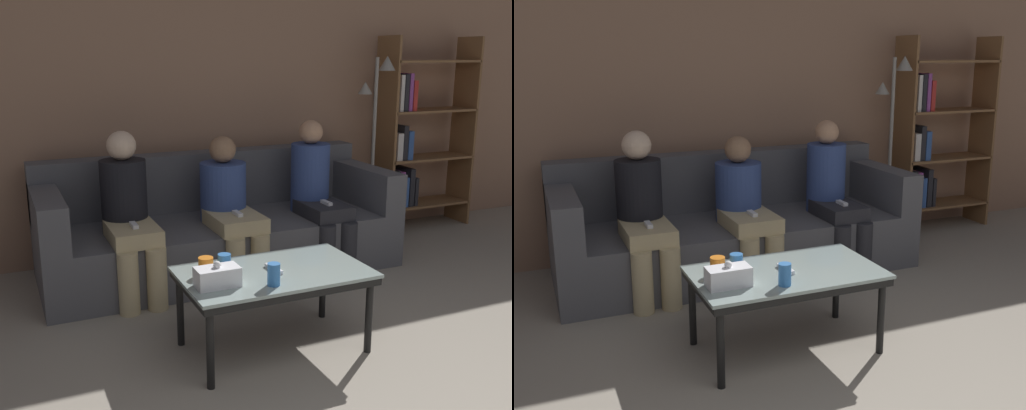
{
  "view_description": "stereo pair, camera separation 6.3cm",
  "coord_description": "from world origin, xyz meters",
  "views": [
    {
      "loc": [
        -1.49,
        -0.85,
        1.59
      ],
      "look_at": [
        0.0,
        2.51,
        0.65
      ],
      "focal_mm": 42.0,
      "sensor_mm": 36.0,
      "label": 1
    },
    {
      "loc": [
        -1.43,
        -0.88,
        1.59
      ],
      "look_at": [
        0.0,
        2.51,
        0.65
      ],
      "focal_mm": 42.0,
      "sensor_mm": 36.0,
      "label": 2
    }
  ],
  "objects": [
    {
      "name": "wall_back",
      "position": [
        0.0,
        3.75,
        1.3
      ],
      "size": [
        12.0,
        0.06,
        2.6
      ],
      "color": "#9E755B",
      "rests_on": "ground_plane"
    },
    {
      "name": "couch",
      "position": [
        0.0,
        3.21,
        0.3
      ],
      "size": [
        2.6,
        0.96,
        0.85
      ],
      "color": "#515156",
      "rests_on": "ground_plane"
    },
    {
      "name": "coffee_table",
      "position": [
        -0.18,
        1.87,
        0.41
      ],
      "size": [
        1.01,
        0.59,
        0.46
      ],
      "color": "#8C9E99",
      "rests_on": "ground_plane"
    },
    {
      "name": "cup_near_left",
      "position": [
        -0.27,
        1.68,
        0.51
      ],
      "size": [
        0.07,
        0.07,
        0.12
      ],
      "color": "#3372BF",
      "rests_on": "coffee_table"
    },
    {
      "name": "cup_near_right",
      "position": [
        -0.53,
        1.96,
        0.5
      ],
      "size": [
        0.08,
        0.08,
        0.09
      ],
      "color": "orange",
      "rests_on": "coffee_table"
    },
    {
      "name": "cup_far_center",
      "position": [
        -0.42,
        1.98,
        0.5
      ],
      "size": [
        0.07,
        0.07,
        0.09
      ],
      "color": "#3372BF",
      "rests_on": "coffee_table"
    },
    {
      "name": "tissue_box",
      "position": [
        -0.53,
        1.78,
        0.51
      ],
      "size": [
        0.22,
        0.12,
        0.13
      ],
      "color": "white",
      "rests_on": "coffee_table"
    },
    {
      "name": "game_remote",
      "position": [
        -0.18,
        1.87,
        0.47
      ],
      "size": [
        0.04,
        0.15,
        0.02
      ],
      "color": "white",
      "rests_on": "coffee_table"
    },
    {
      "name": "bookshelf",
      "position": [
        2.03,
        3.52,
        0.82
      ],
      "size": [
        0.92,
        0.32,
        1.73
      ],
      "color": "brown",
      "rests_on": "ground_plane"
    },
    {
      "name": "standing_lamp",
      "position": [
        1.5,
        3.38,
        0.96
      ],
      "size": [
        0.31,
        0.26,
        1.57
      ],
      "color": "gray",
      "rests_on": "ground_plane"
    },
    {
      "name": "seated_person_left_end",
      "position": [
        -0.71,
        2.98,
        0.57
      ],
      "size": [
        0.31,
        0.67,
        1.09
      ],
      "color": "tan",
      "rests_on": "ground_plane"
    },
    {
      "name": "seated_person_mid_left",
      "position": [
        0.0,
        2.98,
        0.54
      ],
      "size": [
        0.33,
        0.69,
        1.02
      ],
      "color": "tan",
      "rests_on": "ground_plane"
    },
    {
      "name": "seated_person_mid_right",
      "position": [
        0.71,
        2.98,
        0.57
      ],
      "size": [
        0.31,
        0.64,
        1.1
      ],
      "color": "#28282D",
      "rests_on": "ground_plane"
    }
  ]
}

